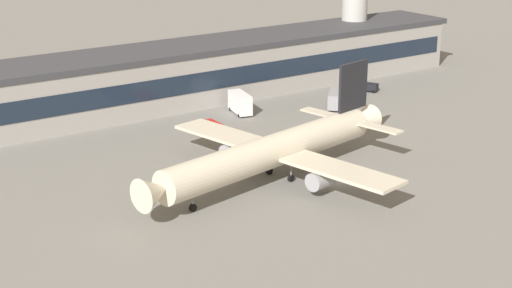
{
  "coord_description": "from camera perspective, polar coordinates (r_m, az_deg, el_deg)",
  "views": [
    {
      "loc": [
        -74.57,
        -85.32,
        43.97
      ],
      "look_at": [
        -8.38,
        9.81,
        5.0
      ],
      "focal_mm": 54.88,
      "sensor_mm": 36.0,
      "label": 1
    }
  ],
  "objects": [
    {
      "name": "ground_plane",
      "position": [
        121.55,
        5.9,
        -2.73
      ],
      "size": [
        600.0,
        600.0,
        0.0
      ],
      "primitive_type": "plane",
      "color": "slate"
    },
    {
      "name": "fuel_truck",
      "position": [
        161.34,
        5.86,
        3.37
      ],
      "size": [
        7.89,
        7.95,
        3.35
      ],
      "color": "gray",
      "rests_on": "ground_plane"
    },
    {
      "name": "terminal_building",
      "position": [
        162.39,
        -6.49,
        4.94
      ],
      "size": [
        148.2,
        16.32,
        11.93
      ],
      "color": "#9E9993",
      "rests_on": "ground_plane"
    },
    {
      "name": "pushback_tractor",
      "position": [
        144.82,
        -3.29,
        1.31
      ],
      "size": [
        2.77,
        4.88,
        1.75
      ],
      "color": "red",
      "rests_on": "ground_plane"
    },
    {
      "name": "catering_truck",
      "position": [
        155.86,
        -1.19,
        3.07
      ],
      "size": [
        4.16,
        7.6,
        4.15
      ],
      "color": "white",
      "rests_on": "ground_plane"
    },
    {
      "name": "airliner",
      "position": [
        119.86,
        1.39,
        -0.47
      ],
      "size": [
        50.53,
        43.39,
        15.57
      ],
      "color": "beige",
      "rests_on": "ground_plane"
    },
    {
      "name": "baggage_tug",
      "position": [
        174.37,
        8.29,
        4.15
      ],
      "size": [
        3.44,
        4.12,
        1.85
      ],
      "color": "black",
      "rests_on": "ground_plane"
    }
  ]
}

